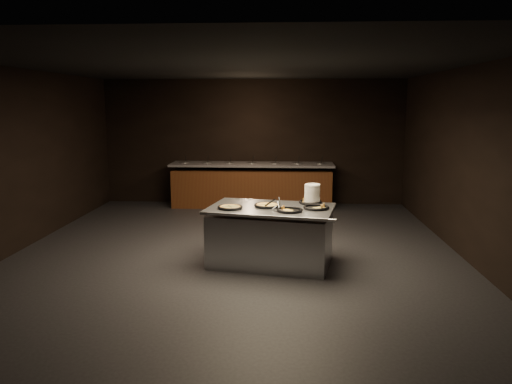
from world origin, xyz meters
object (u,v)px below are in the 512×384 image
(serving_counter, at_px, (271,237))
(plate_stack, at_px, (312,194))
(pan_veggie_whole, at_px, (230,207))
(pan_cheese_whole, at_px, (267,205))

(serving_counter, bearing_deg, plate_stack, 36.06)
(pan_veggie_whole, bearing_deg, plate_stack, 19.22)
(serving_counter, height_order, plate_stack, plate_stack)
(plate_stack, xyz_separation_m, pan_veggie_whole, (-1.19, -0.42, -0.13))
(pan_cheese_whole, bearing_deg, plate_stack, 20.47)
(serving_counter, xyz_separation_m, plate_stack, (0.61, 0.29, 0.59))
(plate_stack, relative_size, pan_veggie_whole, 0.82)
(serving_counter, bearing_deg, pan_veggie_whole, -156.76)
(plate_stack, height_order, pan_veggie_whole, plate_stack)
(serving_counter, xyz_separation_m, pan_cheese_whole, (-0.06, 0.04, 0.46))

